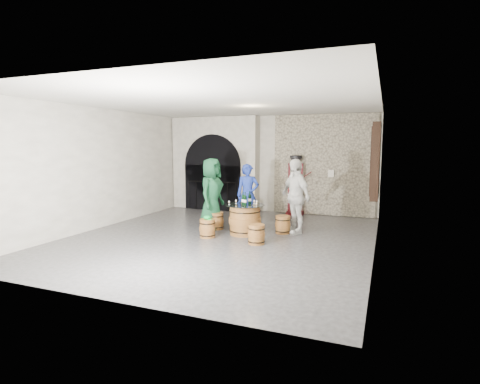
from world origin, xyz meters
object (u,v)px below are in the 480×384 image
at_px(barrel_stool_near_left, 207,228).
at_px(wine_bottle_center, 245,200).
at_px(wine_bottle_left, 243,199).
at_px(person_white, 295,196).
at_px(person_blue, 248,195).
at_px(person_green, 212,194).
at_px(corking_press, 296,181).
at_px(barrel_stool_right, 283,225).
at_px(barrel_table, 245,220).
at_px(side_barrel, 246,207).
at_px(barrel_stool_left, 216,221).
at_px(wine_bottle_right, 250,199).
at_px(barrel_stool_far, 247,218).
at_px(barrel_stool_near_right, 256,234).

relative_size(barrel_stool_near_left, wine_bottle_center, 1.38).
bearing_deg(wine_bottle_left, person_white, 27.98).
relative_size(person_blue, wine_bottle_left, 5.26).
height_order(person_green, person_white, person_white).
height_order(person_green, corking_press, corking_press).
bearing_deg(barrel_stool_right, barrel_stool_near_left, -145.49).
relative_size(barrel_table, person_green, 0.52).
bearing_deg(side_barrel, barrel_stool_near_left, -87.87).
bearing_deg(wine_bottle_left, corking_press, 79.48).
distance_m(barrel_stool_left, person_white, 2.19).
height_order(barrel_stool_left, barrel_stool_near_left, same).
distance_m(person_white, corking_press, 2.60).
xyz_separation_m(barrel_stool_left, barrel_stool_right, (1.77, 0.17, 0.00)).
height_order(barrel_stool_near_left, wine_bottle_right, wine_bottle_right).
distance_m(barrel_stool_far, person_blue, 0.65).
height_order(barrel_table, person_green, person_green).
bearing_deg(barrel_stool_right, wine_bottle_left, -152.16).
xyz_separation_m(barrel_stool_near_left, wine_bottle_right, (0.80, 0.79, 0.66)).
height_order(barrel_stool_far, wine_bottle_left, wine_bottle_left).
relative_size(barrel_stool_left, wine_bottle_left, 1.38).
bearing_deg(person_white, barrel_stool_near_right, -68.58).
relative_size(barrel_table, wine_bottle_center, 3.01).
height_order(barrel_stool_right, wine_bottle_center, wine_bottle_center).
bearing_deg(barrel_table, person_white, 28.46).
height_order(barrel_stool_far, corking_press, corking_press).
distance_m(person_blue, wine_bottle_left, 1.09).
xyz_separation_m(barrel_table, wine_bottle_left, (-0.05, -0.01, 0.51)).
xyz_separation_m(wine_bottle_left, wine_bottle_right, (0.11, 0.17, 0.00)).
bearing_deg(corking_press, side_barrel, -151.75).
distance_m(wine_bottle_left, corking_press, 3.21).
distance_m(barrel_stool_far, side_barrel, 1.47).
bearing_deg(barrel_stool_far, barrel_stool_near_right, -63.61).
bearing_deg(barrel_stool_near_right, barrel_table, 126.17).
relative_size(wine_bottle_left, wine_bottle_right, 1.00).
xyz_separation_m(barrel_stool_far, barrel_stool_near_right, (0.85, -1.71, 0.00)).
distance_m(barrel_table, wine_bottle_right, 0.54).
bearing_deg(person_white, person_green, -129.98).
xyz_separation_m(person_green, wine_bottle_center, (1.11, -0.41, -0.06)).
height_order(barrel_stool_far, side_barrel, side_barrel).
relative_size(person_white, side_barrel, 3.13).
relative_size(barrel_table, barrel_stool_far, 2.18).
distance_m(barrel_stool_right, wine_bottle_center, 1.18).
relative_size(wine_bottle_right, side_barrel, 0.54).
xyz_separation_m(barrel_stool_far, person_blue, (-0.04, 0.12, 0.63)).
height_order(barrel_stool_far, person_green, person_green).
bearing_deg(barrel_stool_near_right, person_green, 145.89).
relative_size(barrel_table, person_white, 0.52).
relative_size(wine_bottle_left, wine_bottle_center, 1.00).
xyz_separation_m(barrel_stool_near_right, person_blue, (-0.88, 1.83, 0.63)).
xyz_separation_m(barrel_table, wine_bottle_right, (0.06, 0.16, 0.51)).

